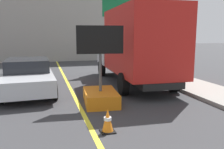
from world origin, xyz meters
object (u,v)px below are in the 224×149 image
(pickup_car, at_px, (28,75))
(traffic_cone_mid_lane, at_px, (108,121))
(arrow_board_trailer, at_px, (100,90))
(box_truck, at_px, (135,45))
(highway_guide_sign, at_px, (130,19))

(pickup_car, relative_size, traffic_cone_mid_lane, 8.42)
(arrow_board_trailer, distance_m, pickup_car, 3.63)
(pickup_car, bearing_deg, box_truck, 2.07)
(box_truck, distance_m, pickup_car, 5.04)
(arrow_board_trailer, relative_size, traffic_cone_mid_lane, 4.50)
(box_truck, relative_size, highway_guide_sign, 1.46)
(arrow_board_trailer, bearing_deg, box_truck, 49.63)
(arrow_board_trailer, xyz_separation_m, highway_guide_sign, (3.67, 7.02, 2.94))
(traffic_cone_mid_lane, bearing_deg, box_truck, 62.31)
(pickup_car, height_order, highway_guide_sign, highway_guide_sign)
(box_truck, bearing_deg, highway_guide_sign, 72.77)
(arrow_board_trailer, distance_m, highway_guide_sign, 8.45)
(box_truck, distance_m, highway_guide_sign, 4.71)
(traffic_cone_mid_lane, bearing_deg, highway_guide_sign, 66.79)
(box_truck, relative_size, traffic_cone_mid_lane, 12.15)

